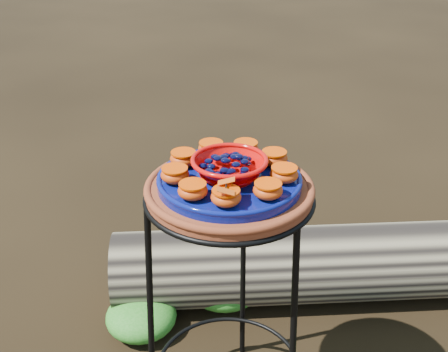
% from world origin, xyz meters
% --- Properties ---
extents(plant_stand, '(0.44, 0.44, 0.70)m').
position_xyz_m(plant_stand, '(0.00, 0.00, 0.35)').
color(plant_stand, black).
rests_on(plant_stand, ground).
extents(terracotta_saucer, '(0.39, 0.39, 0.03)m').
position_xyz_m(terracotta_saucer, '(0.00, 0.00, 0.72)').
color(terracotta_saucer, maroon).
rests_on(terracotta_saucer, plant_stand).
extents(cobalt_plate, '(0.33, 0.33, 0.02)m').
position_xyz_m(cobalt_plate, '(0.00, 0.00, 0.74)').
color(cobalt_plate, '#04114A').
rests_on(cobalt_plate, terracotta_saucer).
extents(red_bowl, '(0.17, 0.17, 0.05)m').
position_xyz_m(red_bowl, '(0.00, 0.00, 0.78)').
color(red_bowl, red).
rests_on(red_bowl, cobalt_plate).
extents(glass_gems, '(0.13, 0.13, 0.02)m').
position_xyz_m(glass_gems, '(0.00, 0.00, 0.81)').
color(glass_gems, black).
rests_on(glass_gems, red_bowl).
extents(orange_half_0, '(0.06, 0.06, 0.04)m').
position_xyz_m(orange_half_0, '(0.02, -0.12, 0.77)').
color(orange_half_0, '#AF3800').
rests_on(orange_half_0, cobalt_plate).
extents(orange_half_1, '(0.06, 0.06, 0.04)m').
position_xyz_m(orange_half_1, '(0.10, -0.08, 0.77)').
color(orange_half_1, '#AF3800').
rests_on(orange_half_1, cobalt_plate).
extents(orange_half_2, '(0.06, 0.06, 0.04)m').
position_xyz_m(orange_half_2, '(0.12, 0.01, 0.77)').
color(orange_half_2, '#AF3800').
rests_on(orange_half_2, cobalt_plate).
extents(orange_half_3, '(0.06, 0.06, 0.04)m').
position_xyz_m(orange_half_3, '(0.09, 0.09, 0.77)').
color(orange_half_3, '#AF3800').
rests_on(orange_half_3, cobalt_plate).
extents(orange_half_4, '(0.06, 0.06, 0.04)m').
position_xyz_m(orange_half_4, '(0.02, 0.12, 0.77)').
color(orange_half_4, '#AF3800').
rests_on(orange_half_4, cobalt_plate).
extents(orange_half_5, '(0.06, 0.06, 0.04)m').
position_xyz_m(orange_half_5, '(-0.07, 0.10, 0.77)').
color(orange_half_5, '#AF3800').
rests_on(orange_half_5, cobalt_plate).
extents(orange_half_6, '(0.06, 0.06, 0.04)m').
position_xyz_m(orange_half_6, '(-0.12, 0.04, 0.77)').
color(orange_half_6, '#AF3800').
rests_on(orange_half_6, cobalt_plate).
extents(orange_half_7, '(0.06, 0.06, 0.04)m').
position_xyz_m(orange_half_7, '(-0.12, -0.05, 0.77)').
color(orange_half_7, '#AF3800').
rests_on(orange_half_7, cobalt_plate).
extents(orange_half_8, '(0.06, 0.06, 0.04)m').
position_xyz_m(orange_half_8, '(-0.06, -0.11, 0.77)').
color(orange_half_8, '#AF3800').
rests_on(orange_half_8, cobalt_plate).
extents(butterfly, '(0.09, 0.06, 0.01)m').
position_xyz_m(butterfly, '(0.02, -0.12, 0.80)').
color(butterfly, '#CF4A0E').
rests_on(butterfly, orange_half_0).
extents(driftwood_log, '(1.54, 0.79, 0.28)m').
position_xyz_m(driftwood_log, '(0.23, 0.56, 0.14)').
color(driftwood_log, black).
rests_on(driftwood_log, ground).
extents(foliage_left, '(0.24, 0.24, 0.12)m').
position_xyz_m(foliage_left, '(-0.35, 0.25, 0.06)').
color(foliage_left, '#1A6C16').
rests_on(foliage_left, ground).
extents(foliage_back, '(0.28, 0.28, 0.14)m').
position_xyz_m(foliage_back, '(-0.11, 0.47, 0.07)').
color(foliage_back, '#1A6C16').
rests_on(foliage_back, ground).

